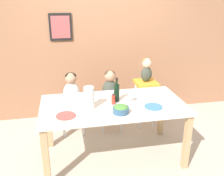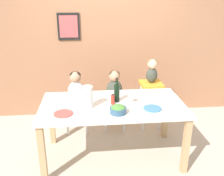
# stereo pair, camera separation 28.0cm
# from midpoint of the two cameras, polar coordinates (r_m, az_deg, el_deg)

# --- Properties ---
(ground_plane) EXTENTS (14.00, 14.00, 0.00)m
(ground_plane) POSITION_cam_midpoint_polar(r_m,az_deg,el_deg) (3.43, -2.19, -15.23)
(ground_plane) COLOR #BCB2A3
(wall_back) EXTENTS (10.00, 0.09, 2.70)m
(wall_back) POSITION_cam_midpoint_polar(r_m,az_deg,el_deg) (4.19, -5.52, 11.51)
(wall_back) COLOR #9E6B4C
(wall_back) RESTS_ON ground_plane
(dining_table) EXTENTS (1.75, 0.92, 0.75)m
(dining_table) POSITION_cam_midpoint_polar(r_m,az_deg,el_deg) (3.09, -2.35, -5.24)
(dining_table) COLOR silver
(dining_table) RESTS_ON ground_plane
(chair_far_left) EXTENTS (0.38, 0.41, 0.47)m
(chair_far_left) POSITION_cam_midpoint_polar(r_m,az_deg,el_deg) (3.84, -11.08, -4.64)
(chair_far_left) COLOR silver
(chair_far_left) RESTS_ON ground_plane
(chair_far_center) EXTENTS (0.38, 0.41, 0.47)m
(chair_far_center) POSITION_cam_midpoint_polar(r_m,az_deg,el_deg) (3.87, -2.53, -4.01)
(chair_far_center) COLOR silver
(chair_far_center) RESTS_ON ground_plane
(chair_right_highchair) EXTENTS (0.33, 0.35, 0.75)m
(chair_right_highchair) POSITION_cam_midpoint_polar(r_m,az_deg,el_deg) (3.92, 5.64, -0.90)
(chair_right_highchair) COLOR silver
(chair_right_highchair) RESTS_ON ground_plane
(person_child_left) EXTENTS (0.24, 0.19, 0.48)m
(person_child_left) POSITION_cam_midpoint_polar(r_m,az_deg,el_deg) (3.71, -11.42, -0.10)
(person_child_left) COLOR silver
(person_child_left) RESTS_ON chair_far_left
(person_child_center) EXTENTS (0.24, 0.19, 0.48)m
(person_child_center) POSITION_cam_midpoint_polar(r_m,az_deg,el_deg) (3.75, -2.61, 0.50)
(person_child_center) COLOR #3D4238
(person_child_center) RESTS_ON chair_far_center
(person_baby_right) EXTENTS (0.17, 0.16, 0.37)m
(person_baby_right) POSITION_cam_midpoint_polar(r_m,az_deg,el_deg) (3.80, 5.83, 4.48)
(person_baby_right) COLOR #3D4238
(person_baby_right) RESTS_ON chair_right_highchair
(wine_bottle) EXTENTS (0.07, 0.07, 0.30)m
(wine_bottle) POSITION_cam_midpoint_polar(r_m,az_deg,el_deg) (3.08, -1.53, -0.99)
(wine_bottle) COLOR black
(wine_bottle) RESTS_ON dining_table
(paper_towel_roll) EXTENTS (0.12, 0.12, 0.27)m
(paper_towel_roll) POSITION_cam_midpoint_polar(r_m,az_deg,el_deg) (2.90, -8.02, -2.32)
(paper_towel_roll) COLOR white
(paper_towel_roll) RESTS_ON dining_table
(wine_glass_near) EXTENTS (0.07, 0.07, 0.16)m
(wine_glass_near) POSITION_cam_midpoint_polar(r_m,az_deg,el_deg) (3.04, 1.64, -1.46)
(wine_glass_near) COLOR white
(wine_glass_near) RESTS_ON dining_table
(salad_bowl_large) EXTENTS (0.19, 0.19, 0.09)m
(salad_bowl_large) POSITION_cam_midpoint_polar(r_m,az_deg,el_deg) (2.80, -0.80, -4.89)
(salad_bowl_large) COLOR #335675
(salad_bowl_large) RESTS_ON dining_table
(dinner_plate_front_left) EXTENTS (0.22, 0.22, 0.01)m
(dinner_plate_front_left) POSITION_cam_midpoint_polar(r_m,az_deg,el_deg) (2.82, -13.34, -6.24)
(dinner_plate_front_left) COLOR #D14C47
(dinner_plate_front_left) RESTS_ON dining_table
(dinner_plate_back_left) EXTENTS (0.22, 0.22, 0.01)m
(dinner_plate_back_left) POSITION_cam_midpoint_polar(r_m,az_deg,el_deg) (3.25, -11.23, -2.38)
(dinner_plate_back_left) COLOR silver
(dinner_plate_back_left) RESTS_ON dining_table
(dinner_plate_back_right) EXTENTS (0.22, 0.22, 0.01)m
(dinner_plate_back_right) POSITION_cam_midpoint_polar(r_m,az_deg,el_deg) (3.35, 6.56, -1.35)
(dinner_plate_back_right) COLOR silver
(dinner_plate_back_right) RESTS_ON dining_table
(dinner_plate_front_right) EXTENTS (0.22, 0.22, 0.01)m
(dinner_plate_front_right) POSITION_cam_midpoint_polar(r_m,az_deg,el_deg) (2.97, 6.79, -4.31)
(dinner_plate_front_right) COLOR teal
(dinner_plate_front_right) RESTS_ON dining_table
(condiment_bottle_hot_sauce) EXTENTS (0.05, 0.05, 0.14)m
(condiment_bottle_hot_sauce) POSITION_cam_midpoint_polar(r_m,az_deg,el_deg) (3.01, -2.35, -2.57)
(condiment_bottle_hot_sauce) COLOR red
(condiment_bottle_hot_sauce) RESTS_ON dining_table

